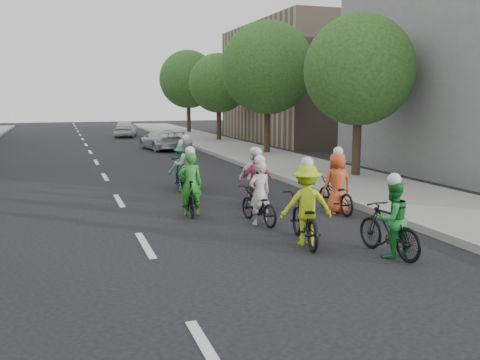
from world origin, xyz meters
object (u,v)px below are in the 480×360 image
cyclist_3 (256,186)px  cyclist_7 (182,171)px  cyclist_5 (190,192)px  follow_car_trail (126,128)px  cyclist_0 (259,202)px  cyclist_2 (305,212)px  cyclist_8 (253,183)px  cyclist_9 (186,169)px  cyclist_1 (390,225)px  cyclist_4 (336,190)px  cyclist_6 (186,171)px  follow_car_lead (161,140)px

cyclist_3 → cyclist_7: bearing=-61.8°
cyclist_5 → follow_car_trail: 29.02m
cyclist_0 → cyclist_2: (0.27, -1.99, 0.13)m
cyclist_8 → cyclist_5: bearing=40.8°
cyclist_9 → cyclist_1: bearing=110.6°
cyclist_0 → cyclist_7: 5.17m
cyclist_5 → cyclist_7: cyclist_5 is taller
cyclist_5 → follow_car_trail: (1.76, 28.97, 0.03)m
cyclist_4 → follow_car_trail: cyclist_4 is taller
cyclist_7 → cyclist_8: (1.52, -2.52, -0.09)m
cyclist_4 → cyclist_8: bearing=-54.8°
cyclist_7 → cyclist_9: bearing=-115.8°
cyclist_1 → cyclist_7: size_ratio=0.97×
cyclist_0 → cyclist_6: 5.03m
cyclist_3 → follow_car_lead: 17.51m
cyclist_3 → follow_car_trail: 28.86m
cyclist_5 → follow_car_lead: size_ratio=0.44×
cyclist_1 → cyclist_3: size_ratio=0.94×
cyclist_0 → cyclist_2: bearing=89.6°
cyclist_0 → cyclist_6: bearing=-91.0°
cyclist_1 → cyclist_8: (-0.61, 5.88, -0.05)m
cyclist_7 → cyclist_1: bearing=103.6°
cyclist_5 → cyclist_7: (0.61, 3.70, 0.03)m
follow_car_lead → cyclist_5: bearing=73.4°
cyclist_2 → cyclist_7: cyclist_2 is taller
cyclist_8 → cyclist_1: bearing=107.8°
cyclist_1 → cyclist_5: cyclist_5 is taller
cyclist_7 → cyclist_6: bearing=128.8°
cyclist_3 → cyclist_5: size_ratio=1.05×
cyclist_3 → cyclist_9: 4.28m
cyclist_2 → follow_car_trail: cyclist_2 is taller
cyclist_8 → cyclist_2: bearing=95.1°
cyclist_2 → follow_car_trail: size_ratio=0.54×
cyclist_8 → cyclist_9: cyclist_9 is taller
cyclist_0 → follow_car_lead: cyclist_0 is taller
cyclist_4 → cyclist_5: bearing=-14.8°
cyclist_2 → cyclist_3: (0.23, 3.52, -0.03)m
cyclist_0 → follow_car_trail: 30.39m
cyclist_5 → cyclist_6: bearing=-95.0°
cyclist_4 → cyclist_7: (-3.05, 4.62, 0.05)m
cyclist_1 → follow_car_trail: (-0.99, 33.67, 0.04)m
cyclist_0 → cyclist_1: (1.42, -3.28, 0.07)m
cyclist_8 → cyclist_3: bearing=85.9°
follow_car_lead → cyclist_0: bearing=77.9°
cyclist_2 → cyclist_7: 7.18m
follow_car_lead → cyclist_8: bearing=80.2°
cyclist_4 → cyclist_8: (-1.53, 2.10, -0.04)m
cyclist_6 → follow_car_trail: 25.42m
cyclist_3 → cyclist_8: size_ratio=0.98×
cyclist_2 → follow_car_lead: bearing=-81.3°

